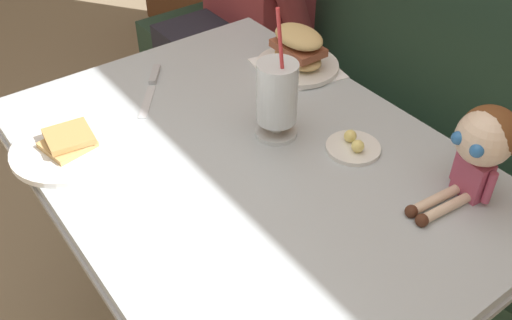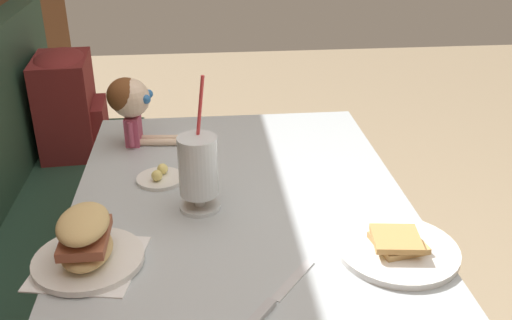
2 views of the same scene
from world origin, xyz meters
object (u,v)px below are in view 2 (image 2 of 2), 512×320
Objects in this scene: butter_knife at (270,305)px; backpack at (68,101)px; seated_doll at (131,102)px; toast_plate at (397,248)px; sandwich_plate at (86,244)px; milkshake_glass at (198,169)px; butter_saucer at (160,177)px.

backpack is (1.36, 0.63, -0.09)m from butter_knife.
seated_doll is 0.72m from backpack.
toast_plate is 1.07× the size of sandwich_plate.
milkshake_glass is 2.63× the size of butter_saucer.
sandwich_plate reaches higher than toast_plate.
butter_saucer is at bearing -154.59° from backpack.
milkshake_glass reaches higher than sandwich_plate.
milkshake_glass is 0.43m from seated_doll.
butter_saucer is at bearing -19.99° from sandwich_plate.
sandwich_plate reaches higher than butter_saucer.
butter_saucer is at bearing 53.85° from toast_plate.
sandwich_plate is at bearing 176.20° from seated_doll.
sandwich_plate is 1.96× the size of butter_saucer.
sandwich_plate is 0.38m from butter_knife.
sandwich_plate reaches higher than backpack.
milkshake_glass is at bearing -154.31° from seated_doll.
butter_knife is at bearing -156.51° from butter_saucer.
sandwich_plate is 1.05× the size of seated_doll.
seated_doll is 0.55× the size of backpack.
butter_knife is at bearing -157.69° from seated_doll.
seated_doll reaches higher than backpack.
milkshake_glass is 1.42× the size of seated_doll.
milkshake_glass is (0.22, 0.40, 0.09)m from toast_plate.
toast_plate is 0.47m from milkshake_glass.
toast_plate is 2.08× the size of butter_saucer.
sandwich_plate is 1.23m from backpack.
butter_knife is 0.89× the size of seated_doll.
backpack is (0.61, 0.32, -0.21)m from seated_doll.
milkshake_glass is 1.35× the size of sandwich_plate.
seated_doll reaches higher than butter_knife.
butter_saucer is 0.95m from backpack.
seated_doll is (0.24, 0.09, 0.12)m from butter_saucer.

